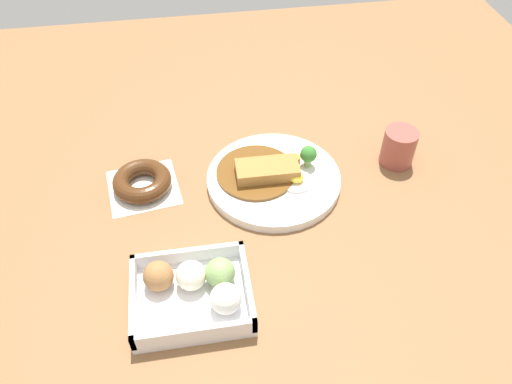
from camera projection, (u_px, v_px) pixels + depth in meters
ground_plane at (274, 211)px, 0.93m from camera, size 1.60×1.60×0.00m
curry_plate at (273, 177)px, 0.97m from camera, size 0.26×0.26×0.06m
donut_box at (195, 289)px, 0.78m from camera, size 0.18×0.15×0.06m
chocolate_ring_donut at (142, 182)px, 0.96m from camera, size 0.15×0.15×0.03m
coffee_mug at (399, 147)px, 1.00m from camera, size 0.07×0.07×0.08m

